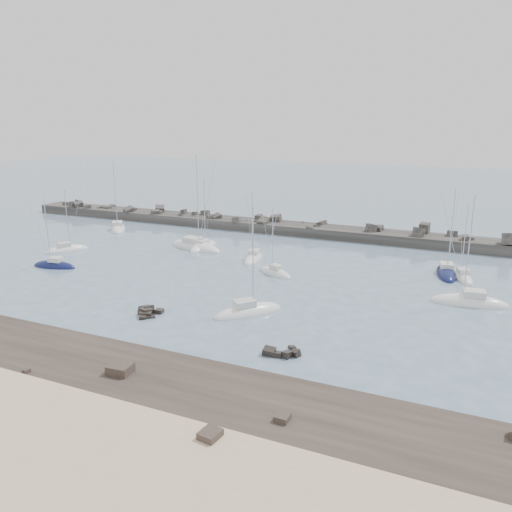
{
  "coord_description": "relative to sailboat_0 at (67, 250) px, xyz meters",
  "views": [
    {
      "loc": [
        29.12,
        -52.1,
        21.43
      ],
      "look_at": [
        0.95,
        12.0,
        2.24
      ],
      "focal_mm": 35.0,
      "sensor_mm": 36.0,
      "label": 1
    }
  ],
  "objects": [
    {
      "name": "rock_cluster_far",
      "position": [
        46.86,
        -21.58,
        0.06
      ],
      "size": [
        3.56,
        3.15,
        1.13
      ],
      "color": "black",
      "rests_on": "ground"
    },
    {
      "name": "sailboat_5",
      "position": [
        37.06,
        1.97,
        0.01
      ],
      "size": [
        6.62,
        4.64,
        10.36
      ],
      "color": "white",
      "rests_on": "ground"
    },
    {
      "name": "sailboat_2",
      "position": [
        5.4,
        -8.1,
        0.01
      ],
      "size": [
        7.2,
        3.18,
        11.2
      ],
      "color": "#101745",
      "rests_on": "ground"
    },
    {
      "name": "sailboat_8",
      "position": [
        59.62,
        11.7,
        0.0
      ],
      "size": [
        3.94,
        8.79,
        13.4
      ],
      "color": "#101745",
      "rests_on": "ground"
    },
    {
      "name": "sailboat_9",
      "position": [
        62.93,
        0.14,
        0.02
      ],
      "size": [
        9.24,
        3.88,
        14.28
      ],
      "color": "white",
      "rests_on": "ground"
    },
    {
      "name": "sailboat_7",
      "position": [
        39.77,
        -13.31,
        0.01
      ],
      "size": [
        7.4,
        8.16,
        13.42
      ],
      "color": "white",
      "rests_on": "ground"
    },
    {
      "name": "ground",
      "position": [
        32.96,
        -9.58,
        -0.13
      ],
      "size": [
        400.0,
        400.0,
        0.0
      ],
      "primitive_type": "plane",
      "color": "slate",
      "rests_on": "ground"
    },
    {
      "name": "sailboat_10",
      "position": [
        61.72,
        10.81,
        -0.0
      ],
      "size": [
        4.28,
        7.4,
        11.28
      ],
      "color": "white",
      "rests_on": "ground"
    },
    {
      "name": "sailboat_0",
      "position": [
        0.0,
        0.0,
        0.0
      ],
      "size": [
        5.47,
        7.23,
        11.32
      ],
      "color": "white",
      "rests_on": "ground"
    },
    {
      "name": "sailboat_4",
      "position": [
        18.99,
        10.3,
        0.01
      ],
      "size": [
        11.53,
        5.89,
        17.28
      ],
      "color": "white",
      "rests_on": "ground"
    },
    {
      "name": "sailboat_3",
      "position": [
        20.24,
        10.99,
        -0.0
      ],
      "size": [
        2.57,
        8.09,
        12.77
      ],
      "color": "white",
      "rests_on": "ground"
    },
    {
      "name": "rock_shelf",
      "position": [
        32.85,
        -31.56,
        -0.12
      ],
      "size": [
        140.0,
        12.06,
        1.97
      ],
      "color": "#2D241F",
      "rests_on": "ground"
    },
    {
      "name": "breakwater",
      "position": [
        25.23,
        28.41,
        0.17
      ],
      "size": [
        115.0,
        6.63,
        5.31
      ],
      "color": "#302E2B",
      "rests_on": "ground"
    },
    {
      "name": "sailboat_1",
      "position": [
        -3.25,
        17.41,
        0.0
      ],
      "size": [
        8.06,
        9.1,
        14.66
      ],
      "color": "white",
      "rests_on": "ground"
    },
    {
      "name": "rock_cluster_near",
      "position": [
        29.3,
        -18.08,
        -0.09
      ],
      "size": [
        3.15,
        3.72,
        1.46
      ],
      "color": "black",
      "rests_on": "ground"
    },
    {
      "name": "sailboat_6",
      "position": [
        31.15,
        7.62,
        0.01
      ],
      "size": [
        3.37,
        7.58,
        11.72
      ],
      "color": "white",
      "rests_on": "ground"
    }
  ]
}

